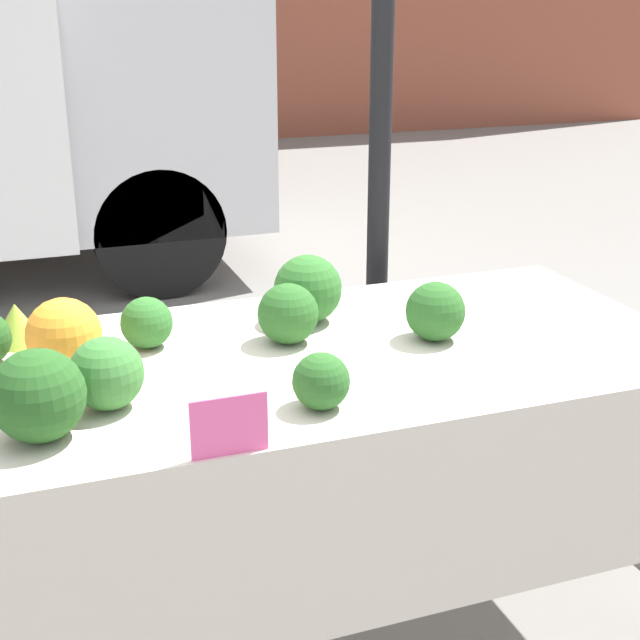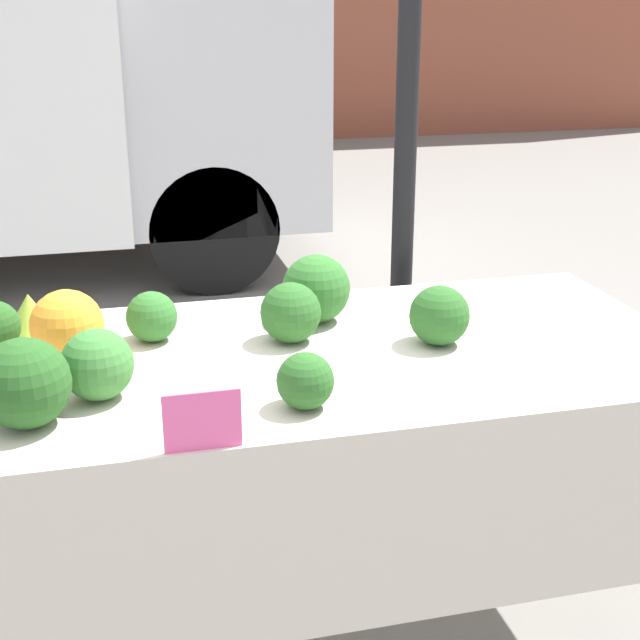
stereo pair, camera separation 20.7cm
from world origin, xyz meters
name	(u,v)px [view 2 (the right image)]	position (x,y,z in m)	size (l,w,h in m)	color
ground_plane	(320,623)	(0.00, 0.00, 0.00)	(40.00, 40.00, 0.00)	gray
tent_pole	(405,153)	(0.44, 0.66, 1.17)	(0.07, 0.07, 2.33)	black
market_table	(326,398)	(0.00, -0.06, 0.71)	(1.83, 0.89, 0.81)	beige
orange_cauliflower	(67,326)	(-0.59, 0.09, 0.89)	(0.17, 0.17, 0.17)	orange
romanesco_head	(30,313)	(-0.69, 0.30, 0.86)	(0.13, 0.13, 0.10)	#93B238
broccoli_head_1	(97,365)	(-0.53, -0.15, 0.89)	(0.16, 0.16, 0.16)	#387533
broccoli_head_2	(439,315)	(0.30, -0.03, 0.88)	(0.15, 0.15, 0.15)	#285B23
broccoli_head_3	(316,289)	(0.04, 0.21, 0.90)	(0.18, 0.18, 0.18)	#2D6628
broccoli_head_4	(152,317)	(-0.39, 0.17, 0.87)	(0.13, 0.13, 0.13)	#2D6628
broccoli_head_5	(291,313)	(-0.06, 0.08, 0.88)	(0.15, 0.15, 0.15)	#285B23
broccoli_head_6	(305,381)	(-0.11, -0.30, 0.87)	(0.12, 0.12, 0.12)	#285B23
broccoli_head_7	(24,383)	(-0.67, -0.25, 0.90)	(0.18, 0.18, 0.18)	#23511E
price_sign	(202,421)	(-0.34, -0.43, 0.87)	(0.15, 0.01, 0.12)	#F45B9E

